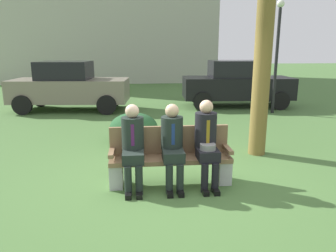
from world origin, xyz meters
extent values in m
plane|color=#466C35|center=(0.00, 0.00, 0.00)|extent=(80.00, 80.00, 0.00)
cube|color=brown|center=(-0.06, -0.19, 0.42)|extent=(1.90, 0.44, 0.07)
cube|color=brown|center=(-0.06, 0.00, 0.68)|extent=(1.90, 0.06, 0.45)
cube|color=brown|center=(-0.97, -0.19, 0.55)|extent=(0.08, 0.44, 0.06)
cube|color=brown|center=(0.85, -0.19, 0.55)|extent=(0.08, 0.44, 0.06)
cube|color=#BEBEBE|center=(-0.91, -0.19, 0.19)|extent=(0.20, 0.37, 0.38)
cube|color=#BEBEBE|center=(0.79, -0.19, 0.19)|extent=(0.20, 0.37, 0.38)
cube|color=#1E2823|center=(-0.64, -0.36, 0.53)|extent=(0.32, 0.38, 0.16)
cylinder|color=#1E2823|center=(-0.72, -0.55, 0.23)|extent=(0.11, 0.11, 0.45)
cylinder|color=#1E2823|center=(-0.56, -0.55, 0.23)|extent=(0.11, 0.11, 0.45)
cube|color=black|center=(-0.72, -0.61, 0.04)|extent=(0.09, 0.22, 0.07)
cube|color=black|center=(-0.56, -0.61, 0.04)|extent=(0.09, 0.22, 0.07)
cylinder|color=#1E2823|center=(-0.64, -0.17, 0.84)|extent=(0.34, 0.34, 0.51)
cube|color=#4C1951|center=(-0.64, -0.33, 0.86)|extent=(0.05, 0.01, 0.33)
sphere|color=beige|center=(-0.64, -0.17, 1.19)|extent=(0.21, 0.21, 0.21)
cube|color=#1E2823|center=(-0.04, -0.36, 0.53)|extent=(0.32, 0.38, 0.16)
cylinder|color=#1E2823|center=(-0.12, -0.55, 0.23)|extent=(0.11, 0.11, 0.45)
cylinder|color=#1E2823|center=(0.04, -0.55, 0.23)|extent=(0.11, 0.11, 0.45)
cube|color=black|center=(-0.12, -0.61, 0.04)|extent=(0.09, 0.22, 0.07)
cube|color=black|center=(0.04, -0.61, 0.04)|extent=(0.09, 0.22, 0.07)
cylinder|color=#1E2823|center=(-0.04, -0.17, 0.83)|extent=(0.34, 0.34, 0.51)
cube|color=navy|center=(-0.04, -0.33, 0.85)|extent=(0.05, 0.01, 0.32)
sphere|color=tan|center=(-0.04, -0.17, 1.18)|extent=(0.21, 0.21, 0.21)
cube|color=black|center=(0.49, -0.36, 0.53)|extent=(0.32, 0.38, 0.16)
cylinder|color=black|center=(0.41, -0.55, 0.23)|extent=(0.11, 0.11, 0.45)
cylinder|color=black|center=(0.57, -0.55, 0.23)|extent=(0.11, 0.11, 0.45)
cube|color=black|center=(0.41, -0.61, 0.04)|extent=(0.09, 0.22, 0.07)
cube|color=black|center=(0.57, -0.61, 0.04)|extent=(0.09, 0.22, 0.07)
cylinder|color=black|center=(0.49, -0.17, 0.86)|extent=(0.34, 0.34, 0.56)
cube|color=olive|center=(0.49, -0.33, 0.88)|extent=(0.05, 0.01, 0.36)
sphere|color=tan|center=(0.49, -0.17, 1.23)|extent=(0.21, 0.21, 0.21)
cylinder|color=gray|center=(0.49, -0.38, 0.66)|extent=(0.24, 0.24, 0.09)
cylinder|color=brown|center=(1.86, 1.13, 2.04)|extent=(0.34, 0.34, 4.08)
ellipsoid|color=#23512B|center=(-0.65, 2.19, 0.34)|extent=(1.10, 1.01, 0.69)
cube|color=slate|center=(-2.83, 6.34, 0.70)|extent=(4.03, 1.91, 0.76)
cube|color=black|center=(-2.98, 6.36, 1.38)|extent=(1.82, 1.51, 0.60)
cylinder|color=black|center=(-1.40, 6.99, 0.32)|extent=(0.65, 0.20, 0.64)
cylinder|color=black|center=(-1.54, 5.44, 0.32)|extent=(0.65, 0.20, 0.64)
cylinder|color=black|center=(-4.12, 7.24, 0.32)|extent=(0.65, 0.20, 0.64)
cylinder|color=black|center=(-4.26, 5.69, 0.32)|extent=(0.65, 0.20, 0.64)
cube|color=black|center=(3.12, 6.54, 0.70)|extent=(3.99, 1.80, 0.76)
cube|color=black|center=(2.97, 6.55, 1.38)|extent=(1.78, 1.46, 0.60)
cylinder|color=black|center=(4.53, 7.23, 0.32)|extent=(0.65, 0.18, 0.64)
cylinder|color=black|center=(4.43, 5.67, 0.32)|extent=(0.65, 0.18, 0.64)
cylinder|color=black|center=(1.80, 7.40, 0.32)|extent=(0.65, 0.18, 0.64)
cylinder|color=black|center=(1.70, 5.84, 0.32)|extent=(0.65, 0.18, 0.64)
cylinder|color=black|center=(3.96, 5.22, 1.67)|extent=(0.10, 0.10, 3.34)
sphere|color=white|center=(3.96, 5.22, 3.46)|extent=(0.24, 0.24, 0.24)
camera|label=1|loc=(-0.57, -4.91, 2.10)|focal=34.14mm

